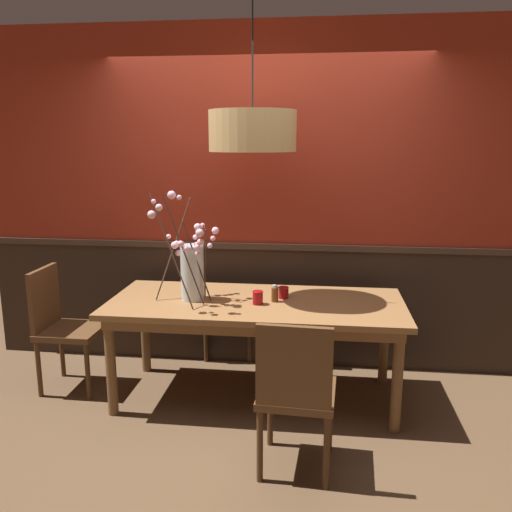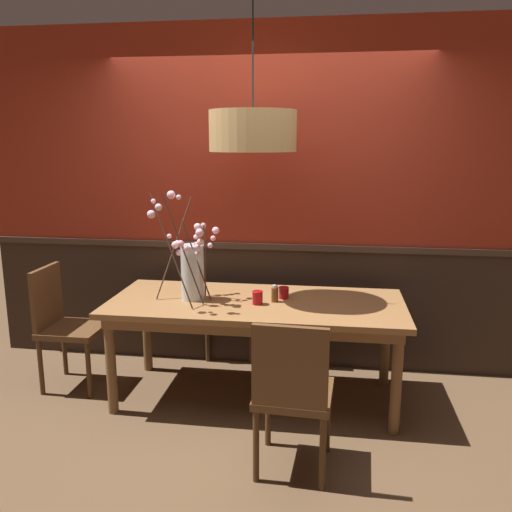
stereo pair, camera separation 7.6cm
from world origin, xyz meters
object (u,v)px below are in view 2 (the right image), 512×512
object	(u,v)px
dining_table	(256,311)
vase_with_blossoms	(192,269)
candle_holder_nearer_edge	(284,293)
pendant_lamp	(253,131)
chair_far_side_right	(303,300)
chair_head_west_end	(64,321)
condiment_bottle	(275,294)
candle_holder_nearer_center	(258,298)
chair_far_side_left	(231,296)
chair_near_side_right	(292,389)

from	to	relation	value
dining_table	vase_with_blossoms	size ratio (longest dim) A/B	2.60
candle_holder_nearer_edge	pendant_lamp	xyz separation A→B (m)	(-0.22, -0.01, 1.13)
chair_far_side_right	chair_head_west_end	bearing A→B (deg)	-154.37
vase_with_blossoms	candle_holder_nearer_edge	bearing A→B (deg)	10.37
chair_head_west_end	pendant_lamp	bearing A→B (deg)	3.24
chair_head_west_end	condiment_bottle	bearing A→B (deg)	0.10
chair_far_side_right	condiment_bottle	world-z (taller)	chair_far_side_right
dining_table	vase_with_blossoms	world-z (taller)	vase_with_blossoms
candle_holder_nearer_center	dining_table	bearing A→B (deg)	105.96
candle_holder_nearer_center	condiment_bottle	bearing A→B (deg)	35.51
chair_far_side_right	chair_far_side_left	bearing A→B (deg)	179.86
dining_table	candle_holder_nearer_center	bearing A→B (deg)	-74.04
candle_holder_nearer_center	pendant_lamp	xyz separation A→B (m)	(-0.06, 0.16, 1.13)
chair_head_west_end	chair_far_side_left	world-z (taller)	chair_head_west_end
condiment_bottle	pendant_lamp	world-z (taller)	pendant_lamp
chair_far_side_left	vase_with_blossoms	size ratio (longest dim) A/B	1.11
chair_far_side_right	chair_far_side_left	distance (m)	0.63
chair_head_west_end	chair_far_side_left	bearing A→B (deg)	36.85
dining_table	chair_head_west_end	bearing A→B (deg)	179.97
candle_holder_nearer_center	vase_with_blossoms	bearing A→B (deg)	174.07
chair_near_side_right	candle_holder_nearer_center	size ratio (longest dim) A/B	9.69
chair_far_side_right	candle_holder_nearer_center	distance (m)	1.00
chair_far_side_right	vase_with_blossoms	distance (m)	1.24
chair_far_side_right	condiment_bottle	bearing A→B (deg)	-100.53
vase_with_blossoms	candle_holder_nearer_center	xyz separation A→B (m)	(0.48, -0.05, -0.18)
chair_head_west_end	chair_far_side_left	distance (m)	1.42
chair_far_side_right	pendant_lamp	bearing A→B (deg)	-112.97
chair_near_side_right	candle_holder_nearer_edge	distance (m)	1.02
pendant_lamp	chair_far_side_left	bearing A→B (deg)	111.91
chair_far_side_left	candle_holder_nearer_center	xyz separation A→B (m)	(0.36, -0.93, 0.28)
pendant_lamp	dining_table	bearing A→B (deg)	-67.84
candle_holder_nearer_center	pendant_lamp	world-z (taller)	pendant_lamp
chair_far_side_left	chair_head_west_end	bearing A→B (deg)	-143.15
chair_far_side_left	vase_with_blossoms	bearing A→B (deg)	-97.37
vase_with_blossoms	pendant_lamp	distance (m)	1.05
candle_holder_nearer_edge	dining_table	bearing A→B (deg)	-154.26
vase_with_blossoms	condiment_bottle	size ratio (longest dim) A/B	6.63
dining_table	chair_head_west_end	world-z (taller)	chair_head_west_end
chair_near_side_right	chair_far_side_right	world-z (taller)	chair_near_side_right
chair_far_side_right	condiment_bottle	size ratio (longest dim) A/B	7.53
candle_holder_nearer_center	chair_far_side_right	bearing A→B (deg)	73.77
dining_table	chair_far_side_right	bearing A→B (deg)	71.06
dining_table	vase_with_blossoms	distance (m)	0.55
chair_head_west_end	vase_with_blossoms	xyz separation A→B (m)	(1.02, -0.03, 0.45)
vase_with_blossoms	dining_table	bearing A→B (deg)	3.37
chair_near_side_right	candle_holder_nearer_center	distance (m)	0.90
chair_near_side_right	candle_holder_nearer_center	world-z (taller)	chair_near_side_right
chair_far_side_right	candle_holder_nearer_edge	size ratio (longest dim) A/B	10.88
chair_near_side_right	chair_far_side_left	world-z (taller)	chair_near_side_right
chair_near_side_right	chair_head_west_end	xyz separation A→B (m)	(-1.80, 0.88, 0.00)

